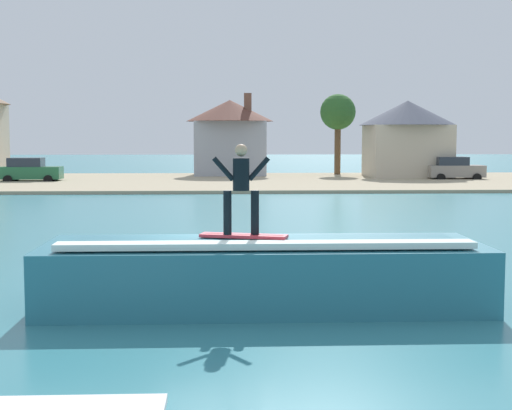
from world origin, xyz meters
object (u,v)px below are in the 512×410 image
object	(u,v)px
car_far_shore	(454,169)
tree_tall_bare	(338,114)
surfboard	(244,236)
wave_crest	(264,273)
house_small_cottage	(230,133)
surfer	(241,184)
car_near_shore	(30,170)
house_gabled_white	(407,136)

from	to	relation	value
car_far_shore	tree_tall_bare	bearing A→B (deg)	138.86
car_far_shore	surfboard	bearing A→B (deg)	-112.15
wave_crest	house_small_cottage	xyz separation A→B (m)	(-0.17, 48.31, 3.02)
surfer	car_near_shore	size ratio (longest dim) A/B	0.40
surfboard	house_gabled_white	distance (m)	47.44
surfer	car_far_shore	bearing A→B (deg)	67.81
house_gabled_white	tree_tall_bare	bearing A→B (deg)	140.57
surfboard	car_far_shore	size ratio (longest dim) A/B	0.41
car_near_shore	car_far_shore	world-z (taller)	same
house_gabled_white	tree_tall_bare	xyz separation A→B (m)	(-4.94, 4.06, 1.86)
house_small_cottage	car_far_shore	bearing A→B (deg)	-20.11
car_near_shore	house_small_cottage	size ratio (longest dim) A/B	0.61
surfboard	house_small_cottage	bearing A→B (deg)	89.72
surfboard	house_small_cottage	size ratio (longest dim) A/B	0.24
car_near_shore	car_far_shore	distance (m)	31.67
car_far_shore	tree_tall_bare	xyz separation A→B (m)	(-7.90, 6.90, 4.38)
car_far_shore	car_near_shore	bearing A→B (deg)	-177.63
surfer	house_small_cottage	bearing A→B (deg)	89.66
wave_crest	house_gabled_white	bearing A→B (deg)	72.82
tree_tall_bare	car_far_shore	bearing A→B (deg)	-41.14
tree_tall_bare	car_near_shore	bearing A→B (deg)	-160.93
car_near_shore	house_small_cottage	bearing A→B (deg)	27.24
house_gabled_white	car_far_shore	bearing A→B (deg)	-43.82
surfer	tree_tall_bare	size ratio (longest dim) A/B	0.25
wave_crest	tree_tall_bare	distance (m)	50.01
wave_crest	car_near_shore	bearing A→B (deg)	109.95
car_near_shore	tree_tall_bare	distance (m)	25.50
wave_crest	car_far_shore	distance (m)	45.33
surfboard	house_small_cottage	distance (m)	48.64
wave_crest	tree_tall_bare	size ratio (longest dim) A/B	1.25
car_near_shore	house_small_cottage	xyz separation A→B (m)	(14.64, 7.54, 2.74)
surfboard	car_near_shore	distance (m)	43.51
car_near_shore	house_small_cottage	world-z (taller)	house_small_cottage
house_small_cottage	tree_tall_bare	xyz separation A→B (m)	(9.11, 0.67, 1.64)
surfer	house_gabled_white	world-z (taller)	house_gabled_white
car_far_shore	house_gabled_white	xyz separation A→B (m)	(-2.96, 2.84, 2.52)
house_gabled_white	house_small_cottage	size ratio (longest dim) A/B	1.05
wave_crest	car_near_shore	xyz separation A→B (m)	(-14.80, 40.78, 0.28)
house_small_cottage	wave_crest	bearing A→B (deg)	-89.80
surfboard	car_near_shore	bearing A→B (deg)	109.33
car_near_shore	surfboard	bearing A→B (deg)	-70.67
house_gabled_white	tree_tall_bare	size ratio (longest dim) A/B	1.10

